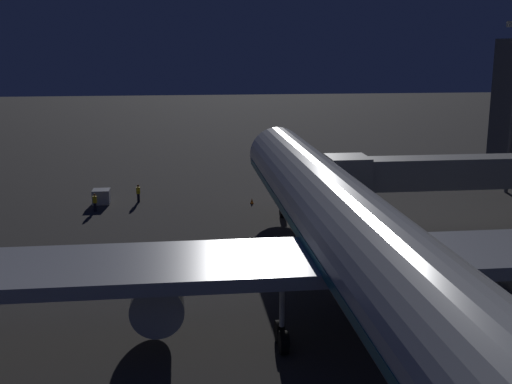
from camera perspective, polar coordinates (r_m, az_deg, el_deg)
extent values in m
plane|color=#383533|center=(47.85, 4.60, -5.85)|extent=(320.00, 320.00, 0.00)
cylinder|color=silver|center=(35.72, 8.36, -3.65)|extent=(5.24, 52.59, 5.24)
sphere|color=silver|center=(60.84, 1.90, 3.39)|extent=(5.13, 5.13, 5.13)
cube|color=#146670|center=(35.83, 8.34, -4.25)|extent=(5.29, 50.49, 0.50)
cube|color=black|center=(59.16, 2.14, 4.01)|extent=(2.88, 1.40, 0.90)
cube|color=#B7BABF|center=(34.41, 9.06, -5.93)|extent=(54.62, 6.42, 0.70)
cylinder|color=black|center=(42.14, 21.62, -5.83)|extent=(2.33, 0.15, 2.33)
cylinder|color=#B7BABF|center=(34.78, -8.74, -9.00)|extent=(2.74, 5.26, 2.74)
cylinder|color=black|center=(37.23, -8.63, -7.49)|extent=(2.33, 0.15, 2.33)
cylinder|color=#B7BABF|center=(58.05, 2.41, -0.15)|extent=(0.28, 0.28, 2.06)
cylinder|color=black|center=(58.44, 2.39, -1.71)|extent=(0.45, 1.20, 1.20)
cylinder|color=#B7BABF|center=(35.63, 15.98, -9.27)|extent=(0.28, 0.28, 2.06)
cylinder|color=black|center=(36.81, 15.42, -11.25)|extent=(0.45, 1.20, 1.20)
cylinder|color=black|center=(35.73, 16.22, -12.07)|extent=(0.45, 1.20, 1.20)
cylinder|color=#B7BABF|center=(33.39, 2.34, -10.30)|extent=(0.28, 0.28, 2.06)
cylinder|color=black|center=(34.64, 2.14, -12.35)|extent=(0.45, 1.20, 1.20)
cylinder|color=black|center=(33.49, 2.50, -13.29)|extent=(0.45, 1.20, 1.20)
cube|color=#9E9E99|center=(55.72, 19.62, 1.74)|extent=(22.88, 2.60, 2.50)
cube|color=#9E9E99|center=(51.66, 8.17, 1.54)|extent=(3.20, 3.40, 3.00)
cube|color=black|center=(51.32, 6.66, 1.51)|extent=(0.70, 3.20, 2.70)
cylinder|color=#B7BABF|center=(52.66, 9.11, -1.92)|extent=(0.56, 0.56, 4.03)
cylinder|color=black|center=(53.29, 9.66, -3.68)|extent=(0.25, 0.60, 0.60)
cylinder|color=black|center=(52.97, 8.42, -3.74)|extent=(0.25, 0.60, 0.60)
cube|color=#B7BABF|center=(65.29, -13.66, -0.40)|extent=(1.68, 1.72, 1.43)
cylinder|color=black|center=(62.43, -14.19, -1.32)|extent=(0.28, 0.28, 0.83)
cylinder|color=yellow|center=(62.26, -14.23, -0.66)|extent=(0.40, 0.40, 0.64)
sphere|color=tan|center=(62.16, -14.25, -0.27)|extent=(0.24, 0.24, 0.24)
sphere|color=orange|center=(62.15, -14.25, -0.22)|extent=(0.23, 0.23, 0.23)
cylinder|color=black|center=(65.23, -10.47, -0.51)|extent=(0.28, 0.28, 0.87)
cylinder|color=yellow|center=(65.06, -10.50, 0.14)|extent=(0.40, 0.40, 0.65)
sphere|color=tan|center=(64.96, -10.51, 0.53)|extent=(0.24, 0.24, 0.24)
sphere|color=orange|center=(64.95, -10.51, 0.57)|extent=(0.23, 0.23, 0.23)
cone|color=orange|center=(64.15, 3.54, -0.69)|extent=(0.36, 0.36, 0.55)
cone|color=orange|center=(63.51, -0.37, -0.80)|extent=(0.36, 0.36, 0.55)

